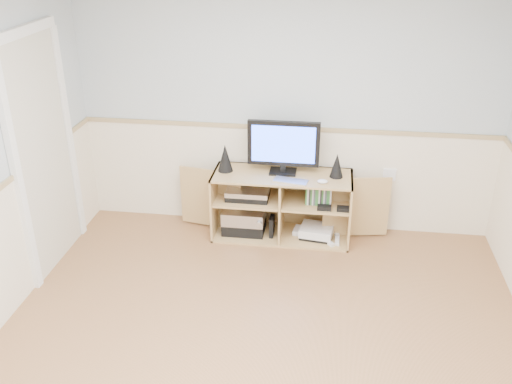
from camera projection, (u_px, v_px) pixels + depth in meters
room at (247, 212)px, 3.44m from camera, size 4.04×4.54×2.54m
media_cabinet at (282, 202)px, 5.52m from camera, size 2.05×0.49×0.65m
monitor at (283, 145)px, 5.26m from camera, size 0.67×0.18×0.51m
speaker_left at (225, 158)px, 5.36m from camera, size 0.14×0.14×0.26m
speaker_right at (337, 165)px, 5.24m from camera, size 0.12×0.12×0.23m
keyboard at (291, 181)px, 5.20m from camera, size 0.33×0.18×0.01m
mouse at (323, 181)px, 5.16m from camera, size 0.10×0.07×0.04m
av_components at (246, 213)px, 5.56m from camera, size 0.50×0.30×0.47m
game_consoles at (316, 232)px, 5.53m from camera, size 0.46×0.30×0.11m
game_cases at (319, 194)px, 5.35m from camera, size 0.24×0.14×0.19m
wall_outlet at (389, 175)px, 5.46m from camera, size 0.12×0.03×0.12m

